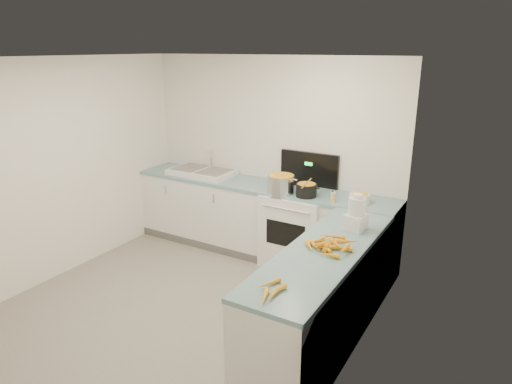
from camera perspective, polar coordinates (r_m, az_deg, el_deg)
The scene contains 19 objects.
floor at distance 4.86m, azimuth -10.00°, elevation -14.81°, with size 3.50×4.00×0.00m, color gray, non-canonical shape.
ceiling at distance 4.11m, azimuth -11.91°, elevation 16.07°, with size 3.50×4.00×0.00m, color white, non-canonical shape.
wall_back at distance 5.91m, azimuth 1.92°, elevation 4.59°, with size 3.50×2.50×0.00m, color white, non-canonical shape.
wall_left at distance 5.60m, azimuth -24.54°, elevation 2.23°, with size 4.00×2.50×0.00m, color white, non-canonical shape.
wall_right at distance 3.49m, azimuth 11.51°, elevation -5.29°, with size 4.00×2.50×0.00m, color white, non-canonical shape.
counter_back at distance 5.89m, azimuth 0.44°, elevation -3.39°, with size 3.50×0.62×0.94m.
counter_right at distance 4.18m, azimuth 8.27°, elevation -12.98°, with size 0.62×2.20×0.94m.
stove at distance 5.64m, azimuth 5.22°, elevation -4.40°, with size 0.76×0.65×1.36m.
sink at distance 6.21m, azimuth -6.76°, elevation 2.53°, with size 0.86×0.52×0.31m.
steel_pot at distance 5.37m, azimuth 3.16°, elevation 0.89°, with size 0.32×0.32×0.24m, color silver.
black_pot at distance 5.28m, azimuth 6.31°, elevation 0.12°, with size 0.24×0.24×0.17m, color black.
wooden_spoon at distance 5.25m, azimuth 6.35°, elevation 1.12°, with size 0.02×0.02×0.40m, color #AD7A47.
mixing_bowl at distance 5.17m, azimuth 12.80°, elevation -0.78°, with size 0.22×0.22×0.10m, color white.
extract_bottle at distance 5.14m, azimuth 9.53°, elevation -0.68°, with size 0.04×0.04×0.10m, color #593319.
spice_jar at distance 5.14m, azimuth 9.61°, elevation -0.71°, with size 0.06×0.06×0.10m, color #E5B266.
food_processor at distance 4.38m, azimuth 12.42°, elevation -2.74°, with size 0.19×0.23×0.35m.
carrot_pile at distance 3.98m, azimuth 9.09°, elevation -6.51°, with size 0.43×0.41×0.08m.
peeled_carrots at distance 3.27m, azimuth 1.91°, elevation -12.25°, with size 0.19×0.37×0.04m.
peelings at distance 6.33m, azimuth -8.28°, elevation 3.11°, with size 0.23×0.29×0.01m.
Camera 1 is at (2.75, -3.06, 2.59)m, focal length 32.00 mm.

